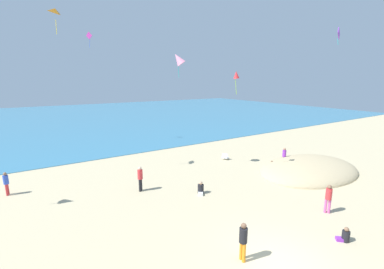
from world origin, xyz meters
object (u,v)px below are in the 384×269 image
Objects in this scene: person_0 at (328,197)px; person_6 at (345,236)px; person_1 at (271,166)px; person_4 at (6,182)px; person_3 at (243,239)px; kite_pink at (178,59)px; person_8 at (201,189)px; beach_chair_far_left at (225,157)px; person_2 at (140,177)px; kite_orange at (55,11)px; kite_magenta at (89,36)px; person_7 at (284,155)px; kite_purple at (339,33)px; kite_red at (236,75)px.

person_6 is at bearing 9.11° from person_0.
person_1 is 19.09m from person_4.
kite_pink reaches higher than person_3.
person_3 is 6.56m from person_8.
person_2 reaches higher than beach_chair_far_left.
person_8 reaches higher than person_6.
person_1 reaches higher than beach_chair_far_left.
person_2 is at bearing -16.18° from person_6.
kite_magenta reaches higher than kite_orange.
person_8 is at bearing -89.21° from person_0.
person_2 is 12.40m from kite_orange.
person_2 is 2.04× the size of person_8.
person_6 is 27.89m from kite_magenta.
person_4 is at bearing 21.46° from person_1.
person_0 reaches higher than beach_chair_far_left.
person_2 is at bearing -153.31° from kite_pink.
person_7 is 20.43m from kite_orange.
person_2 is 8.43m from person_4.
kite_pink is 13.36m from kite_magenta.
person_7 is at bearing 146.56° from kite_purple.
person_2 is at bearing -55.61° from kite_orange.
person_3 reaches higher than person_6.
beach_chair_far_left is 17.36m from kite_orange.
person_0 is at bearing -79.27° from kite_red.
person_1 is 11.44m from kite_pink.
person_4 is at bearing -127.03° from kite_magenta.
kite_pink is (-5.04, -0.23, 8.53)m from beach_chair_far_left.
kite_red is (3.27, 0.59, 7.26)m from person_8.
kite_magenta reaches higher than person_4.
person_0 is 11.30m from person_2.
kite_orange reaches higher than person_4.
kite_red is (5.45, 6.74, 6.61)m from person_3.
person_8 is at bearing -169.74° from kite_red.
person_0 is 9.31m from kite_red.
kite_red is (6.39, -1.92, 6.60)m from person_2.
person_8 is at bearing -49.03° from kite_orange.
person_2 reaches higher than person_8.
kite_purple is at bearing 176.90° from person_4.
person_0 is 1.07× the size of person_7.
person_2 is at bearing 29.81° from person_1.
person_4 is at bearing 72.27° from person_7.
person_8 is (-7.66, -0.77, 0.05)m from person_1.
person_1 is 0.99× the size of person_6.
person_7 is 0.80× the size of kite_pink.
kite_purple is at bearing -100.98° from person_6.
person_4 is at bearing 161.56° from kite_purple.
beach_chair_far_left is 18.93m from kite_magenta.
person_1 is 0.45× the size of person_7.
kite_pink is at bearing -73.84° from kite_magenta.
kite_magenta is at bearing 98.44° from person_3.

